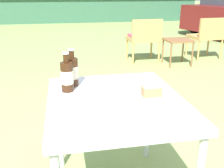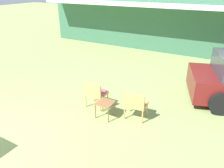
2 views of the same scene
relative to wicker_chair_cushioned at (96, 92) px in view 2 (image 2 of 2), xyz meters
name	(u,v)px [view 2 (image 2 of 2)]	position (x,y,z in m)	size (l,w,h in m)	color
cabin_building	(153,17)	(-1.32, 8.41, 1.00)	(11.15, 5.40, 2.92)	#38664C
wicker_chair_cushioned	(96,92)	(0.00, 0.00, 0.00)	(0.56, 0.48, 0.79)	tan
wicker_chair_plain	(135,103)	(1.26, -0.02, 0.00)	(0.59, 0.52, 0.79)	tan
garden_side_table	(105,104)	(0.52, -0.33, -0.08)	(0.45, 0.43, 0.46)	brown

